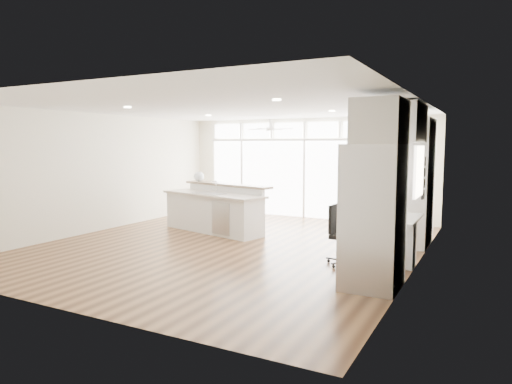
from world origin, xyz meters
The scene contains 24 objects.
floor centered at (0.00, 0.00, -0.01)m, with size 7.00×8.00×0.02m, color #462915.
ceiling centered at (0.00, 0.00, 2.70)m, with size 7.00×8.00×0.02m, color white.
wall_back centered at (0.00, 4.00, 1.35)m, with size 7.00×0.04×2.70m, color #ECE6CD.
wall_front centered at (0.00, -4.00, 1.35)m, with size 7.00×0.04×2.70m, color #ECE6CD.
wall_left centered at (-3.50, 0.00, 1.35)m, with size 0.04×8.00×2.70m, color #ECE6CD.
wall_right centered at (3.50, 0.00, 1.35)m, with size 0.04×8.00×2.70m, color #ECE6CD.
glass_wall centered at (0.00, 3.94, 1.05)m, with size 5.80×0.06×2.08m, color white.
transom_row centered at (0.00, 3.94, 2.38)m, with size 5.90×0.06×0.40m, color white.
desk_window centered at (3.46, 0.30, 1.55)m, with size 0.04×0.85×0.85m, color white.
ceiling_fan centered at (-0.50, 2.80, 2.48)m, with size 1.16×1.16×0.32m, color silver.
recessed_lights centered at (0.00, 0.20, 2.68)m, with size 3.40×3.00×0.02m, color silver.
oven_cabinet centered at (3.17, 1.80, 1.25)m, with size 0.64×1.20×2.50m, color white.
desk_nook centered at (3.13, 0.30, 0.38)m, with size 0.72×1.30×0.76m, color white.
upper_cabinets centered at (3.17, 0.30, 2.35)m, with size 0.64×1.30×0.64m, color white.
refrigerator centered at (3.11, -1.35, 1.00)m, with size 0.76×0.90×2.00m, color #ABACB0.
fridge_cabinet centered at (3.17, -1.35, 2.30)m, with size 0.64×0.90×0.60m, color white.
framed_photos centered at (3.46, 0.92, 1.40)m, with size 0.06×0.22×0.80m, color black.
kitchen_island centered at (-1.10, 1.05, 0.54)m, with size 2.72×1.02×1.08m, color white.
rug centered at (2.71, 0.49, 0.01)m, with size 0.85×0.61×0.01m, color #382112.
office_chair centered at (2.45, -0.38, 0.49)m, with size 0.51×0.47×0.99m, color black.
fishbowl centered at (-1.91, 1.68, 1.20)m, with size 0.25×0.25×0.25m, color silver.
monitor centered at (3.05, 0.30, 0.96)m, with size 0.08×0.49×0.41m, color black.
keyboard centered at (2.88, 0.30, 0.77)m, with size 0.13×0.35×0.02m, color white.
potted_plant centered at (3.17, 1.80, 2.62)m, with size 0.28×0.31×0.24m, color #275223.
Camera 1 is at (4.57, -7.65, 2.00)m, focal length 32.00 mm.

